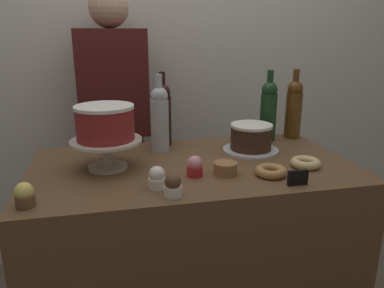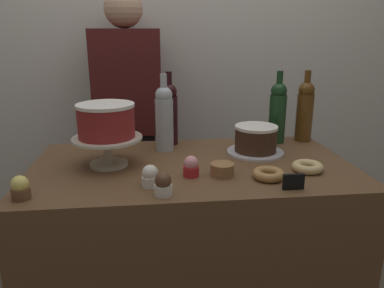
# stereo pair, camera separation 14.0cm
# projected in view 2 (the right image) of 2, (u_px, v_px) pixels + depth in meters

# --- Properties ---
(back_wall) EXTENTS (6.00, 0.05, 2.60)m
(back_wall) POSITION_uv_depth(u_px,v_px,m) (174.00, 47.00, 2.17)
(back_wall) COLOR silver
(back_wall) RESTS_ON ground_plane
(display_counter) EXTENTS (1.22, 0.67, 0.89)m
(display_counter) POSITION_uv_depth(u_px,v_px,m) (192.00, 264.00, 1.55)
(display_counter) COLOR brown
(display_counter) RESTS_ON ground_plane
(cake_stand_pedestal) EXTENTS (0.26, 0.26, 0.11)m
(cake_stand_pedestal) POSITION_uv_depth(u_px,v_px,m) (108.00, 146.00, 1.38)
(cake_stand_pedestal) COLOR beige
(cake_stand_pedestal) RESTS_ON display_counter
(white_layer_cake) EXTENTS (0.21, 0.21, 0.13)m
(white_layer_cake) POSITION_uv_depth(u_px,v_px,m) (106.00, 120.00, 1.36)
(white_layer_cake) COLOR maroon
(white_layer_cake) RESTS_ON cake_stand_pedestal
(silver_serving_platter) EXTENTS (0.24, 0.24, 0.01)m
(silver_serving_platter) POSITION_uv_depth(u_px,v_px,m) (255.00, 152.00, 1.55)
(silver_serving_platter) COLOR silver
(silver_serving_platter) RESTS_ON display_counter
(chocolate_round_cake) EXTENTS (0.18, 0.18, 0.11)m
(chocolate_round_cake) POSITION_uv_depth(u_px,v_px,m) (256.00, 138.00, 1.53)
(chocolate_round_cake) COLOR #3D2619
(chocolate_round_cake) RESTS_ON silver_serving_platter
(wine_bottle_green) EXTENTS (0.08, 0.08, 0.33)m
(wine_bottle_green) POSITION_uv_depth(u_px,v_px,m) (278.00, 111.00, 1.67)
(wine_bottle_green) COLOR #193D1E
(wine_bottle_green) RESTS_ON display_counter
(wine_bottle_dark_red) EXTENTS (0.08, 0.08, 0.33)m
(wine_bottle_dark_red) POSITION_uv_depth(u_px,v_px,m) (169.00, 113.00, 1.64)
(wine_bottle_dark_red) COLOR black
(wine_bottle_dark_red) RESTS_ON display_counter
(wine_bottle_clear) EXTENTS (0.08, 0.08, 0.33)m
(wine_bottle_clear) POSITION_uv_depth(u_px,v_px,m) (164.00, 117.00, 1.55)
(wine_bottle_clear) COLOR #B2BCC1
(wine_bottle_clear) RESTS_ON display_counter
(wine_bottle_amber) EXTENTS (0.08, 0.08, 0.33)m
(wine_bottle_amber) POSITION_uv_depth(u_px,v_px,m) (305.00, 110.00, 1.70)
(wine_bottle_amber) COLOR #5B3814
(wine_bottle_amber) RESTS_ON display_counter
(cupcake_chocolate) EXTENTS (0.06, 0.06, 0.07)m
(cupcake_chocolate) POSITION_uv_depth(u_px,v_px,m) (163.00, 185.00, 1.13)
(cupcake_chocolate) COLOR white
(cupcake_chocolate) RESTS_ON display_counter
(cupcake_vanilla) EXTENTS (0.06, 0.06, 0.07)m
(cupcake_vanilla) POSITION_uv_depth(u_px,v_px,m) (150.00, 176.00, 1.20)
(cupcake_vanilla) COLOR white
(cupcake_vanilla) RESTS_ON display_counter
(cupcake_strawberry) EXTENTS (0.06, 0.06, 0.07)m
(cupcake_strawberry) POSITION_uv_depth(u_px,v_px,m) (191.00, 167.00, 1.29)
(cupcake_strawberry) COLOR red
(cupcake_strawberry) RESTS_ON display_counter
(cupcake_lemon) EXTENTS (0.06, 0.06, 0.07)m
(cupcake_lemon) POSITION_uv_depth(u_px,v_px,m) (20.00, 188.00, 1.11)
(cupcake_lemon) COLOR brown
(cupcake_lemon) RESTS_ON display_counter
(donut_maple) EXTENTS (0.11, 0.11, 0.03)m
(donut_maple) POSITION_uv_depth(u_px,v_px,m) (268.00, 174.00, 1.27)
(donut_maple) COLOR #B27F47
(donut_maple) RESTS_ON display_counter
(donut_glazed) EXTENTS (0.11, 0.11, 0.03)m
(donut_glazed) POSITION_uv_depth(u_px,v_px,m) (308.00, 167.00, 1.34)
(donut_glazed) COLOR #E0C17F
(donut_glazed) RESTS_ON display_counter
(cookie_stack) EXTENTS (0.08, 0.08, 0.04)m
(cookie_stack) POSITION_uv_depth(u_px,v_px,m) (222.00, 169.00, 1.30)
(cookie_stack) COLOR olive
(cookie_stack) RESTS_ON display_counter
(price_sign_chalkboard) EXTENTS (0.07, 0.01, 0.05)m
(price_sign_chalkboard) POSITION_uv_depth(u_px,v_px,m) (293.00, 182.00, 1.18)
(price_sign_chalkboard) COLOR black
(price_sign_chalkboard) RESTS_ON display_counter
(barista_figure) EXTENTS (0.36, 0.22, 1.60)m
(barista_figure) POSITION_uv_depth(u_px,v_px,m) (130.00, 133.00, 2.07)
(barista_figure) COLOR black
(barista_figure) RESTS_ON ground_plane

